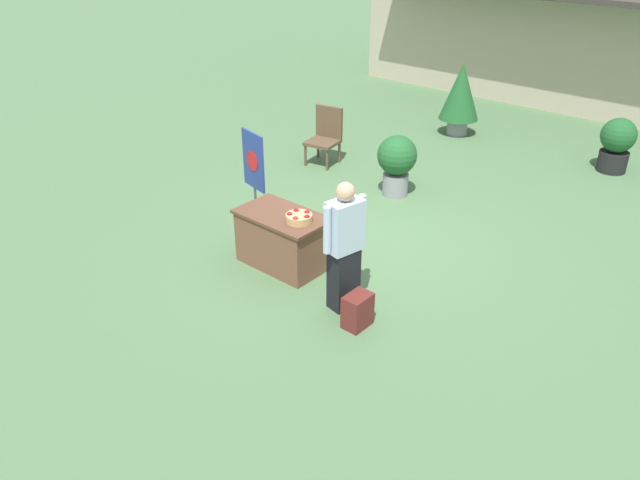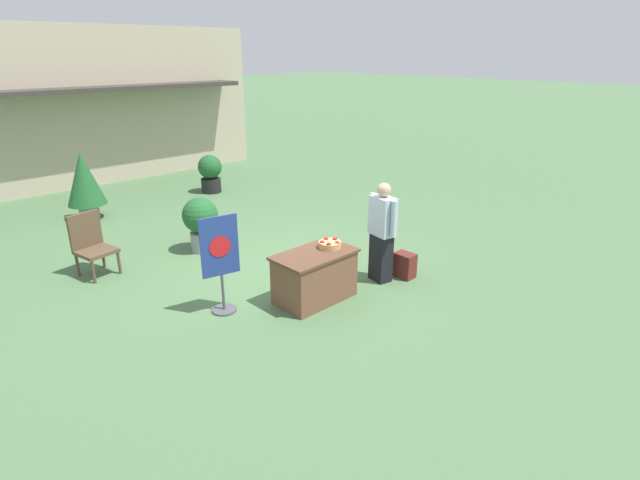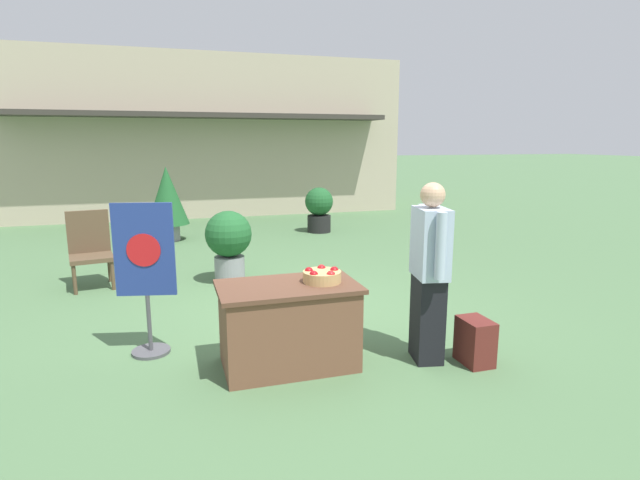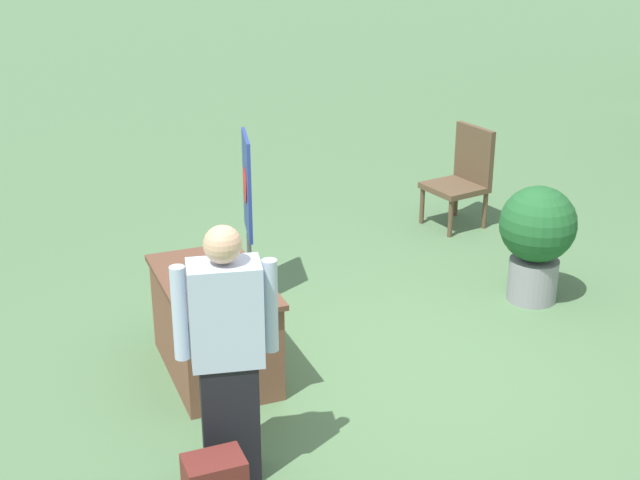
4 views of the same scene
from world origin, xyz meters
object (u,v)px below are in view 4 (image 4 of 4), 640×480
Objects in this scene: apple_basket at (223,289)px; poster_board at (248,210)px; display_table at (215,325)px; potted_plant_far_right at (537,235)px; patio_chair at (464,174)px; person_visitor at (227,355)px.

poster_board is at bearing 156.63° from apple_basket.
display_table is 1.19× the size of potted_plant_far_right.
poster_board is 2.78m from patio_chair.
poster_board is (-1.52, 0.66, -0.03)m from apple_basket.
display_table is 0.54m from apple_basket.
person_visitor is at bearing 32.63° from patio_chair.
patio_chair reaches higher than display_table.
person_visitor reaches higher than potted_plant_far_right.
patio_chair is at bearing -35.74° from person_visitor.
patio_chair is at bearing 121.90° from display_table.
person_visitor reaches higher than poster_board.
person_visitor reaches higher than display_table.
person_visitor is at bearing 82.55° from poster_board.
patio_chair is at bearing 125.60° from apple_basket.
poster_board is at bearing -8.81° from person_visitor.
display_table is 1.36m from person_visitor.
poster_board reaches higher than patio_chair.
potted_plant_far_right is at bearing 93.45° from display_table.
patio_chair is 1.91m from potted_plant_far_right.
potted_plant_far_right reaches higher than display_table.
poster_board is 2.50m from potted_plant_far_right.
patio_chair is at bearing 168.70° from potted_plant_far_right.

